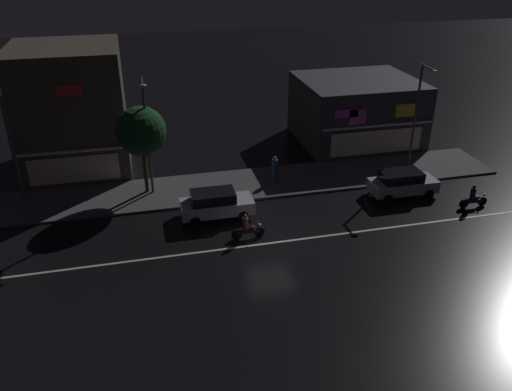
% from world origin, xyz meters
% --- Properties ---
extents(ground_plane, '(140.00, 140.00, 0.00)m').
position_xyz_m(ground_plane, '(0.00, 0.00, 0.00)').
color(ground_plane, black).
extents(lane_divider_stripe, '(34.09, 0.16, 0.01)m').
position_xyz_m(lane_divider_stripe, '(0.00, 0.00, 0.01)').
color(lane_divider_stripe, beige).
rests_on(lane_divider_stripe, ground).
extents(sidewalk_far, '(35.88, 4.64, 0.14)m').
position_xyz_m(sidewalk_far, '(0.00, 7.43, 0.07)').
color(sidewalk_far, '#4C4C4F').
rests_on(sidewalk_far, ground).
extents(storefront_left_block, '(9.03, 8.16, 5.02)m').
position_xyz_m(storefront_left_block, '(10.76, 13.74, 2.51)').
color(storefront_left_block, '#383A3F').
rests_on(storefront_left_block, ground).
extents(storefront_center_block, '(7.20, 7.67, 8.58)m').
position_xyz_m(storefront_center_block, '(-10.76, 13.51, 4.29)').
color(storefront_center_block, '#4C443A').
rests_on(storefront_center_block, ground).
extents(streetlamp_west, '(0.44, 1.64, 7.59)m').
position_xyz_m(streetlamp_west, '(-13.84, 8.01, 4.58)').
color(streetlamp_west, '#47494C').
rests_on(streetlamp_west, sidewalk_far).
extents(streetlamp_mid, '(0.44, 1.64, 7.55)m').
position_xyz_m(streetlamp_mid, '(-5.89, 7.39, 4.56)').
color(streetlamp_mid, '#47494C').
rests_on(streetlamp_mid, sidewalk_far).
extents(streetlamp_east, '(0.44, 1.64, 7.32)m').
position_xyz_m(streetlamp_east, '(12.43, 7.46, 4.44)').
color(streetlamp_east, '#47494C').
rests_on(streetlamp_east, sidewalk_far).
extents(pedestrian_on_sidewalk, '(0.41, 0.41, 1.78)m').
position_xyz_m(pedestrian_on_sidewalk, '(2.26, 7.37, 0.96)').
color(pedestrian_on_sidewalk, '#334766').
rests_on(pedestrian_on_sidewalk, sidewalk_far).
extents(street_tree, '(3.12, 3.12, 5.70)m').
position_xyz_m(street_tree, '(-6.24, 7.79, 4.26)').
color(street_tree, '#473323').
rests_on(street_tree, sidewalk_far).
extents(parked_car_near_kerb, '(4.30, 1.98, 1.67)m').
position_xyz_m(parked_car_near_kerb, '(-2.38, 3.64, 0.87)').
color(parked_car_near_kerb, silver).
rests_on(parked_car_near_kerb, ground).
extents(parked_car_trailing, '(4.30, 1.98, 1.67)m').
position_xyz_m(parked_car_trailing, '(9.75, 3.67, 0.87)').
color(parked_car_trailing, silver).
rests_on(parked_car_trailing, ground).
extents(motorcycle_lead, '(1.90, 0.60, 1.52)m').
position_xyz_m(motorcycle_lead, '(-1.11, 0.84, 0.63)').
color(motorcycle_lead, black).
rests_on(motorcycle_lead, ground).
extents(motorcycle_following, '(1.90, 0.60, 1.52)m').
position_xyz_m(motorcycle_following, '(13.24, 1.12, 0.63)').
color(motorcycle_following, black).
rests_on(motorcycle_following, ground).
extents(traffic_cone, '(0.36, 0.36, 0.55)m').
position_xyz_m(traffic_cone, '(7.83, 3.94, 0.28)').
color(traffic_cone, orange).
rests_on(traffic_cone, ground).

